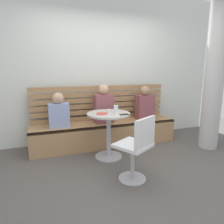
# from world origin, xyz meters

# --- Properties ---
(ground) EXTENTS (8.00, 8.00, 0.00)m
(ground) POSITION_xyz_m (0.00, 0.00, 0.00)
(ground) COLOR #514C47
(back_wall) EXTENTS (5.20, 0.10, 2.90)m
(back_wall) POSITION_xyz_m (0.00, 1.64, 1.45)
(back_wall) COLOR silver
(back_wall) RESTS_ON ground
(concrete_pillar) EXTENTS (0.32, 0.32, 2.80)m
(concrete_pillar) POSITION_xyz_m (1.75, 0.45, 1.40)
(concrete_pillar) COLOR #B2B2AD
(concrete_pillar) RESTS_ON ground
(booth_bench) EXTENTS (2.70, 0.52, 0.44)m
(booth_bench) POSITION_xyz_m (0.00, 1.20, 0.22)
(booth_bench) COLOR #A87C51
(booth_bench) RESTS_ON ground
(booth_backrest) EXTENTS (2.65, 0.04, 0.67)m
(booth_backrest) POSITION_xyz_m (0.00, 1.44, 0.78)
(booth_backrest) COLOR #9A7249
(booth_backrest) RESTS_ON booth_bench
(cafe_table) EXTENTS (0.68, 0.68, 0.74)m
(cafe_table) POSITION_xyz_m (-0.12, 0.65, 0.52)
(cafe_table) COLOR #ADADB2
(cafe_table) RESTS_ON ground
(white_chair) EXTENTS (0.55, 0.55, 0.85)m
(white_chair) POSITION_xyz_m (-0.02, -0.15, 0.46)
(white_chair) COLOR #ADADB2
(white_chair) RESTS_ON ground
(person_adult) EXTENTS (0.34, 0.22, 0.71)m
(person_adult) POSITION_xyz_m (-0.03, 1.21, 0.76)
(person_adult) COLOR brown
(person_adult) RESTS_ON booth_bench
(person_child_left) EXTENTS (0.34, 0.22, 0.66)m
(person_child_left) POSITION_xyz_m (0.82, 1.20, 0.73)
(person_child_left) COLOR brown
(person_child_left) RESTS_ON booth_bench
(person_child_middle) EXTENTS (0.34, 0.22, 0.59)m
(person_child_middle) POSITION_xyz_m (-0.84, 1.18, 0.70)
(person_child_middle) COLOR #8C9EC6
(person_child_middle) RESTS_ON booth_bench
(cup_glass_tall) EXTENTS (0.07, 0.07, 0.12)m
(cup_glass_tall) POSITION_xyz_m (-0.01, 0.62, 0.80)
(cup_glass_tall) COLOR silver
(cup_glass_tall) RESTS_ON cafe_table
(cup_espresso_small) EXTENTS (0.06, 0.06, 0.05)m
(cup_espresso_small) POSITION_xyz_m (-0.12, 0.66, 0.77)
(cup_espresso_small) COLOR silver
(cup_espresso_small) RESTS_ON cafe_table
(plate_small) EXTENTS (0.17, 0.17, 0.01)m
(plate_small) POSITION_xyz_m (-0.24, 0.62, 0.75)
(plate_small) COLOR #DB4C42
(plate_small) RESTS_ON cafe_table
(phone_on_table) EXTENTS (0.15, 0.08, 0.01)m
(phone_on_table) POSITION_xyz_m (0.06, 0.46, 0.74)
(phone_on_table) COLOR black
(phone_on_table) RESTS_ON cafe_table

